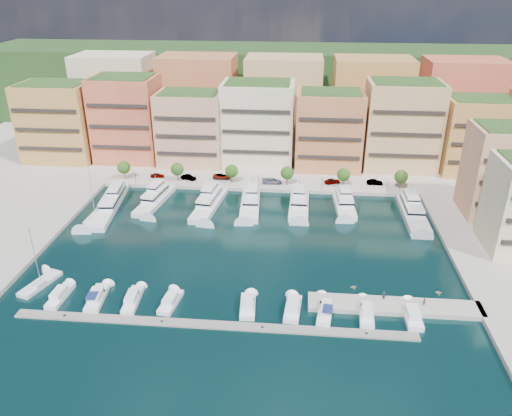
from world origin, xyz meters
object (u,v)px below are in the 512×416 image
Objects in this scene: cruiser_3 at (171,302)px; sailboat_2 at (95,217)px; yacht_2 at (209,202)px; person_0 at (384,295)px; cruiser_8 at (366,313)px; car_4 at (332,181)px; yacht_0 at (110,203)px; car_2 at (222,176)px; cruiser_0 at (60,296)px; yacht_4 at (299,204)px; cruiser_9 at (412,316)px; yacht_3 at (250,202)px; tender_1 at (353,287)px; yacht_5 at (344,203)px; tree_4 at (344,175)px; tree_3 at (287,173)px; lamppost_0 at (135,174)px; tree_2 at (232,171)px; lamppost_2 at (259,178)px; lamppost_1 at (196,176)px; cruiser_5 at (248,306)px; tender_3 at (439,292)px; cruiser_7 at (326,311)px; car_1 at (188,177)px; tree_0 at (124,167)px; car_0 at (157,175)px; cruiser_6 at (293,309)px; cruiser_1 at (97,298)px; person_1 at (424,301)px; lamppost_3 at (322,180)px; lamppost_4 at (387,182)px; tree_1 at (177,169)px; tree_5 at (401,177)px; car_5 at (375,182)px; cruiser_2 at (133,300)px; yacht_1 at (155,199)px; car_3 at (272,181)px.

cruiser_3 is 44.14m from sailboat_2.
yacht_2 is 56.70m from person_0.
cruiser_8 is 1.85× the size of car_4.
yacht_0 reaches higher than car_2.
cruiser_0 is 1.51× the size of car_2.
yacht_4 is 49.93m from cruiser_9.
tender_1 is at bearing -56.27° from yacht_3.
yacht_4 is at bearing -174.98° from yacht_5.
tree_4 is 18.09m from yacht_4.
sailboat_2 is at bearing -153.31° from tree_3.
cruiser_0 is (2.67, -55.79, -3.28)m from lamppost_0.
tree_2 is 0.29× the size of yacht_3.
lamppost_2 reaches higher than cruiser_9.
tree_2 is 33.90m from yacht_5.
sailboat_2 reaches higher than lamppost_1.
cruiser_5 is at bearing -69.51° from lamppost_1.
tender_3 is at bearing -104.09° from tender_1.
cruiser_7 is 2.01× the size of car_1.
tree_0 reaches higher than car_0.
tree_4 is 59.63m from cruiser_6.
cruiser_1 is 1.93× the size of car_4.
yacht_3 is at bearing -59.80° from person_1.
lamppost_2 is 21.71m from car_4.
lamppost_4 is at bearing 0.00° from lamppost_3.
yacht_0 is (-30.41, -17.00, -3.53)m from tree_2.
car_4 is at bearing 2.94° from tree_1.
lamppost_0 is at bearing -47.43° from person_1.
yacht_2 is at bearing -27.00° from tree_0.
tree_4 is (16.00, 0.00, 0.00)m from tree_3.
car_4 is at bearing 17.98° from yacht_0.
yacht_3 is at bearing 112.34° from cruiser_7.
lamppost_3 is 61.96m from sailboat_2.
tree_1 is at bearing 180.00° from tree_4.
lamppost_0 is at bearing -177.01° from tree_3.
tree_5 is at bearing -98.11° from car_0.
cruiser_5 is (-20.77, -46.35, -0.66)m from yacht_5.
lamppost_3 is at bearing -30.56° from person_0.
yacht_2 is at bearing -137.65° from car_0.
yacht_0 is at bearing 78.14° from sailboat_2.
cruiser_7 is at bearing -83.16° from yacht_4.
person_0 is (61.37, 3.85, 1.40)m from cruiser_0.
tree_4 is 1.23× the size of car_1.
cruiser_3 is 1.68× the size of car_5.
tree_3 is 1.00× the size of tree_5.
cruiser_0 is 1.78× the size of car_4.
cruiser_2 is at bearing -73.11° from lamppost_0.
car_4 is at bearing 35.12° from yacht_3.
yacht_2 is at bearing -166.09° from lamppost_4.
car_3 is at bearing 24.43° from yacht_1.
car_0 is (-19.10, 60.41, 1.15)m from cruiser_3.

